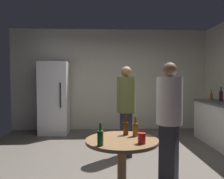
% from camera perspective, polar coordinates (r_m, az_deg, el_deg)
% --- Properties ---
extents(ground_plane, '(5.20, 5.20, 0.10)m').
position_cam_1_polar(ground_plane, '(4.02, 1.11, -18.40)').
color(ground_plane, '#5B544C').
extents(wall_back, '(5.32, 0.06, 2.70)m').
position_cam_1_polar(wall_back, '(6.37, -0.40, 2.38)').
color(wall_back, beige).
rests_on(wall_back, ground_plane).
extents(refrigerator, '(0.70, 0.68, 1.80)m').
position_cam_1_polar(refrigerator, '(6.08, -13.83, -1.99)').
color(refrigerator, white).
rests_on(refrigerator, ground_plane).
extents(wine_bottle_on_counter, '(0.08, 0.08, 0.31)m').
position_cam_1_polar(wine_bottle_on_counter, '(5.63, 24.96, -1.35)').
color(wine_bottle_on_counter, '#3F141E').
rests_on(wine_bottle_on_counter, kitchen_counter).
extents(beer_bottle_on_counter, '(0.06, 0.06, 0.23)m').
position_cam_1_polar(beer_bottle_on_counter, '(5.80, 23.01, -1.54)').
color(beer_bottle_on_counter, '#8C5919').
rests_on(beer_bottle_on_counter, kitchen_counter).
extents(foreground_table, '(0.80, 0.80, 0.73)m').
position_cam_1_polar(foreground_table, '(2.66, 2.42, -14.17)').
color(foreground_table, olive).
rests_on(foreground_table, ground_plane).
extents(beer_bottle_amber, '(0.06, 0.06, 0.23)m').
position_cam_1_polar(beer_bottle_amber, '(2.76, 5.71, -9.53)').
color(beer_bottle_amber, '#8C5919').
rests_on(beer_bottle_amber, foreground_table).
extents(beer_bottle_brown, '(0.06, 0.06, 0.23)m').
position_cam_1_polar(beer_bottle_brown, '(2.81, 3.38, -9.30)').
color(beer_bottle_brown, '#593314').
rests_on(beer_bottle_brown, foreground_table).
extents(beer_bottle_green, '(0.06, 0.06, 0.23)m').
position_cam_1_polar(beer_bottle_green, '(2.38, -2.85, -11.55)').
color(beer_bottle_green, '#26662D').
rests_on(beer_bottle_green, foreground_table).
extents(plastic_cup_red, '(0.08, 0.08, 0.11)m').
position_cam_1_polar(plastic_cup_red, '(2.47, 7.23, -11.68)').
color(plastic_cup_red, red).
rests_on(plastic_cup_red, foreground_table).
extents(person_in_olive_shirt, '(0.38, 0.38, 1.61)m').
position_cam_1_polar(person_in_olive_shirt, '(4.19, 3.48, -3.56)').
color(person_in_olive_shirt, '#2D2D38').
rests_on(person_in_olive_shirt, ground_plane).
extents(person_in_white_shirt, '(0.48, 0.48, 1.61)m').
position_cam_1_polar(person_in_white_shirt, '(3.20, 13.75, -5.64)').
color(person_in_white_shirt, '#2D2D38').
rests_on(person_in_white_shirt, ground_plane).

